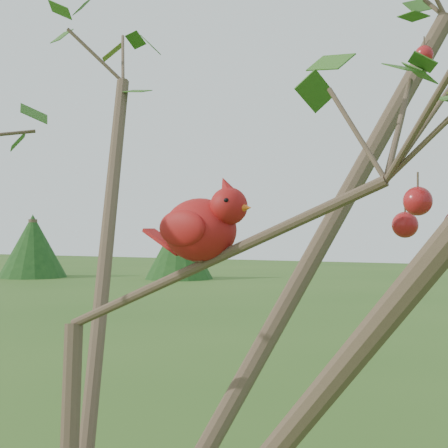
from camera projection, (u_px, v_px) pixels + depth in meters
name	position (u px, v px, depth m)	size (l,w,h in m)	color
crabapple_tree	(63.00, 234.00, 1.15)	(2.35, 2.05, 2.95)	#3B2C1F
cardinal	(203.00, 227.00, 1.15)	(0.22, 0.13, 0.16)	#A61B0E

